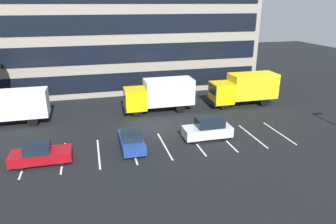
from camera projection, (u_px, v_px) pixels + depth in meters
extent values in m
plane|color=black|center=(155.00, 129.00, 30.06)|extent=(120.00, 120.00, 0.00)
cube|color=gray|center=(127.00, 9.00, 42.84)|extent=(35.07, 11.65, 21.60)
cube|color=black|center=(136.00, 81.00, 40.44)|extent=(33.67, 0.16, 2.30)
cube|color=black|center=(135.00, 53.00, 39.23)|extent=(33.67, 0.16, 2.30)
cube|color=black|center=(134.00, 24.00, 38.02)|extent=(33.67, 0.16, 2.30)
cube|color=silver|center=(25.00, 162.00, 23.92)|extent=(0.14, 5.40, 0.01)
cube|color=silver|center=(63.00, 157.00, 24.58)|extent=(0.14, 5.40, 0.01)
cube|color=silver|center=(99.00, 153.00, 25.23)|extent=(0.14, 5.40, 0.01)
cube|color=silver|center=(133.00, 149.00, 25.89)|extent=(0.14, 5.40, 0.01)
cube|color=silver|center=(165.00, 146.00, 26.55)|extent=(0.14, 5.40, 0.01)
cube|color=silver|center=(195.00, 142.00, 27.20)|extent=(0.14, 5.40, 0.01)
cube|color=silver|center=(225.00, 139.00, 27.86)|extent=(0.14, 5.40, 0.01)
cube|color=silver|center=(252.00, 136.00, 28.52)|extent=(0.14, 5.40, 0.01)
cube|color=silver|center=(279.00, 133.00, 29.17)|extent=(0.14, 5.40, 0.01)
cube|color=white|center=(21.00, 104.00, 30.79)|extent=(5.16, 2.48, 2.68)
cylinder|color=black|center=(33.00, 121.00, 30.65)|extent=(0.99, 0.30, 0.99)
cylinder|color=black|center=(36.00, 115.00, 32.52)|extent=(0.99, 0.30, 0.99)
cube|color=yellow|center=(135.00, 99.00, 33.89)|extent=(2.30, 2.50, 2.30)
cube|color=black|center=(125.00, 96.00, 33.47)|extent=(0.06, 2.10, 1.01)
cube|color=white|center=(169.00, 91.00, 34.60)|extent=(5.42, 2.61, 2.82)
cube|color=black|center=(124.00, 108.00, 33.94)|extent=(0.21, 2.50, 0.42)
cylinder|color=black|center=(137.00, 112.00, 33.29)|extent=(1.04, 0.31, 1.04)
cylinder|color=black|center=(134.00, 106.00, 35.25)|extent=(1.04, 0.31, 1.04)
cylinder|color=black|center=(180.00, 108.00, 34.45)|extent=(1.04, 0.31, 1.04)
cylinder|color=black|center=(175.00, 102.00, 36.41)|extent=(1.04, 0.31, 1.04)
cube|color=yellow|center=(221.00, 93.00, 36.04)|extent=(2.36, 2.58, 2.36)
cube|color=black|center=(212.00, 89.00, 35.60)|extent=(0.06, 2.16, 1.04)
cube|color=yellow|center=(252.00, 86.00, 36.77)|extent=(5.58, 2.68, 2.90)
cube|color=black|center=(211.00, 102.00, 36.09)|extent=(0.21, 2.58, 0.43)
cylinder|color=black|center=(225.00, 105.00, 35.42)|extent=(1.07, 0.32, 1.07)
cylinder|color=black|center=(217.00, 99.00, 37.44)|extent=(1.07, 0.32, 1.07)
cylinder|color=black|center=(264.00, 102.00, 36.62)|extent=(1.07, 0.32, 1.07)
cylinder|color=black|center=(255.00, 96.00, 38.64)|extent=(1.07, 0.32, 1.07)
cube|color=silver|center=(207.00, 131.00, 27.74)|extent=(4.36, 1.85, 0.90)
cube|color=black|center=(210.00, 122.00, 27.51)|extent=(2.40, 1.63, 0.81)
cylinder|color=black|center=(195.00, 141.00, 26.81)|extent=(0.64, 0.21, 0.64)
cylinder|color=black|center=(190.00, 133.00, 28.29)|extent=(0.64, 0.21, 0.64)
cylinder|color=black|center=(225.00, 137.00, 27.46)|extent=(0.64, 0.21, 0.64)
cylinder|color=black|center=(218.00, 130.00, 28.94)|extent=(0.64, 0.21, 0.64)
cube|color=navy|center=(132.00, 142.00, 25.95)|extent=(1.84, 4.40, 0.72)
cube|color=black|center=(132.00, 135.00, 25.53)|extent=(1.62, 1.85, 0.61)
cylinder|color=black|center=(120.00, 139.00, 27.15)|extent=(0.22, 0.61, 0.61)
cylinder|color=black|center=(138.00, 137.00, 27.52)|extent=(0.22, 0.61, 0.61)
cylinder|color=black|center=(124.00, 153.00, 24.58)|extent=(0.22, 0.61, 0.61)
cylinder|color=black|center=(144.00, 151.00, 24.96)|extent=(0.22, 0.61, 0.61)
cube|color=maroon|center=(41.00, 156.00, 23.51)|extent=(4.50, 1.88, 0.73)
cube|color=black|center=(37.00, 148.00, 23.23)|extent=(1.89, 1.66, 0.63)
cylinder|color=black|center=(62.00, 152.00, 24.69)|extent=(0.63, 0.23, 0.63)
cylinder|color=black|center=(61.00, 162.00, 23.20)|extent=(0.63, 0.23, 0.63)
cylinder|color=black|center=(24.00, 157.00, 24.02)|extent=(0.63, 0.23, 0.63)
cylinder|color=black|center=(20.00, 167.00, 22.53)|extent=(0.63, 0.23, 0.63)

